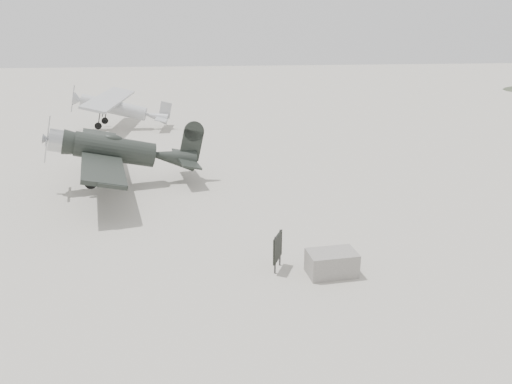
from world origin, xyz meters
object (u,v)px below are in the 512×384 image
(equipment_block, at_px, (332,263))
(sign_board, at_px, (278,248))
(highwing_monoplane, at_px, (118,105))
(lowwing_monoplane, at_px, (122,151))

(equipment_block, xyz_separation_m, sign_board, (-1.79, 0.55, 0.41))
(highwing_monoplane, xyz_separation_m, equipment_block, (10.66, -25.57, -1.50))
(lowwing_monoplane, height_order, equipment_block, lowwing_monoplane)
(lowwing_monoplane, bearing_deg, equipment_block, -63.25)
(equipment_block, height_order, sign_board, sign_board)
(equipment_block, relative_size, sign_board, 1.21)
(highwing_monoplane, relative_size, equipment_block, 6.53)
(equipment_block, bearing_deg, highwing_monoplane, 112.63)
(highwing_monoplane, bearing_deg, sign_board, -66.32)
(equipment_block, bearing_deg, sign_board, 162.86)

